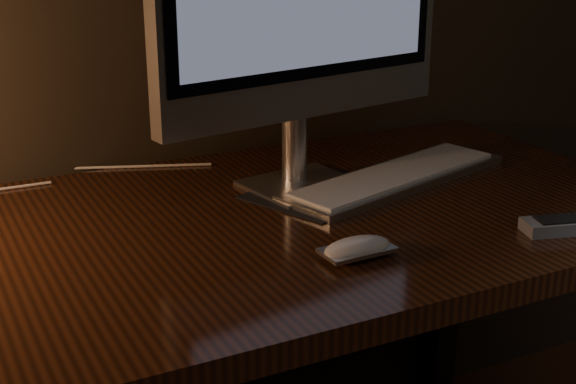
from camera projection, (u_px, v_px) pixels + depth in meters
name	position (u px, v px, depth m)	size (l,w,h in m)	color
desk	(193.00, 284.00, 1.37)	(1.60, 0.75, 0.75)	#3C1C0D
keyboard	(396.00, 177.00, 1.49)	(0.49, 0.14, 0.02)	silver
mousepad	(321.00, 192.00, 1.43)	(0.24, 0.19, 0.00)	black
mouse	(357.00, 251.00, 1.16)	(0.11, 0.06, 0.02)	white
cable	(51.00, 182.00, 1.48)	(0.01, 0.01, 0.63)	white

